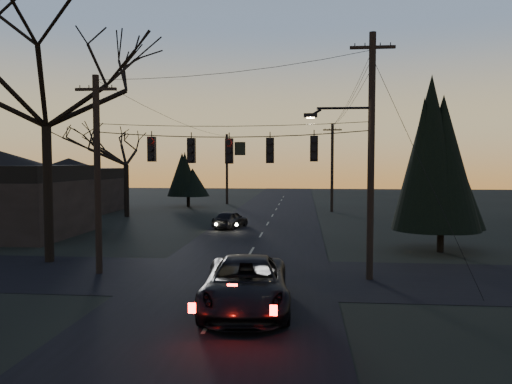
# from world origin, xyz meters

# --- Properties ---
(ground_plane) EXTENTS (160.00, 160.00, 0.00)m
(ground_plane) POSITION_xyz_m (0.00, 0.00, 0.00)
(ground_plane) COLOR black
(main_road) EXTENTS (8.00, 120.00, 0.02)m
(main_road) POSITION_xyz_m (0.00, 20.00, 0.01)
(main_road) COLOR black
(main_road) RESTS_ON ground
(cross_road) EXTENTS (60.00, 7.00, 0.02)m
(cross_road) POSITION_xyz_m (0.00, 10.00, 0.01)
(cross_road) COLOR black
(cross_road) RESTS_ON ground
(utility_pole_right) EXTENTS (5.00, 0.30, 10.00)m
(utility_pole_right) POSITION_xyz_m (5.50, 10.00, 0.00)
(utility_pole_right) COLOR black
(utility_pole_right) RESTS_ON ground
(utility_pole_left) EXTENTS (1.80, 0.30, 8.50)m
(utility_pole_left) POSITION_xyz_m (-6.00, 10.00, 0.00)
(utility_pole_left) COLOR black
(utility_pole_left) RESTS_ON ground
(utility_pole_far_r) EXTENTS (1.80, 0.30, 8.50)m
(utility_pole_far_r) POSITION_xyz_m (5.50, 38.00, 0.00)
(utility_pole_far_r) COLOR black
(utility_pole_far_r) RESTS_ON ground
(utility_pole_far_l) EXTENTS (0.30, 0.30, 8.00)m
(utility_pole_far_l) POSITION_xyz_m (-6.00, 46.00, 0.00)
(utility_pole_far_l) COLOR black
(utility_pole_far_l) RESTS_ON ground
(span_signal_assembly) EXTENTS (11.50, 0.44, 1.49)m
(span_signal_assembly) POSITION_xyz_m (-0.24, 10.00, 5.33)
(span_signal_assembly) COLOR black
(span_signal_assembly) RESTS_ON ground
(bare_tree_left) EXTENTS (10.11, 10.11, 13.01)m
(bare_tree_left) POSITION_xyz_m (-9.43, 12.23, 9.10)
(bare_tree_left) COLOR black
(bare_tree_left) RESTS_ON ground
(evergreen_right) EXTENTS (4.34, 4.34, 8.34)m
(evergreen_right) POSITION_xyz_m (10.10, 16.74, 4.76)
(evergreen_right) COLOR black
(evergreen_right) RESTS_ON ground
(bare_tree_dist) EXTENTS (6.99, 6.99, 9.13)m
(bare_tree_dist) POSITION_xyz_m (-12.75, 31.90, 6.37)
(bare_tree_dist) COLOR black
(bare_tree_dist) RESTS_ON ground
(evergreen_dist) EXTENTS (3.97, 3.97, 5.41)m
(evergreen_dist) POSITION_xyz_m (-9.65, 42.24, 3.29)
(evergreen_dist) COLOR black
(evergreen_dist) RESTS_ON ground
(house_left_far) EXTENTS (9.00, 7.00, 5.20)m
(house_left_far) POSITION_xyz_m (-20.00, 36.00, 2.60)
(house_left_far) COLOR black
(house_left_far) RESTS_ON ground
(suv_near) EXTENTS (3.18, 6.12, 1.65)m
(suv_near) POSITION_xyz_m (0.92, 5.36, 0.82)
(suv_near) COLOR black
(suv_near) RESTS_ON ground
(sedan_oncoming_a) EXTENTS (2.50, 4.01, 1.27)m
(sedan_oncoming_a) POSITION_xyz_m (-2.53, 25.21, 0.64)
(sedan_oncoming_a) COLOR black
(sedan_oncoming_a) RESTS_ON ground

